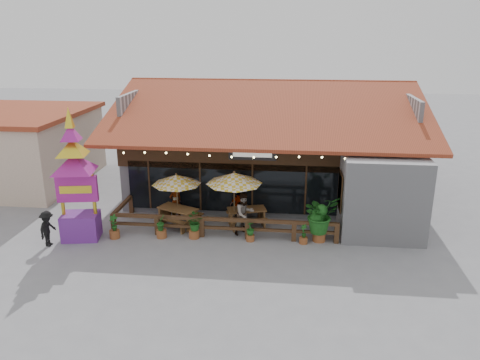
# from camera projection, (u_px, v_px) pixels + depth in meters

# --- Properties ---
(ground) EXTENTS (100.00, 100.00, 0.00)m
(ground) POSITION_uv_depth(u_px,v_px,m) (260.00, 234.00, 20.76)
(ground) COLOR gray
(ground) RESTS_ON ground
(restaurant_building) EXTENTS (15.50, 14.73, 6.09)m
(restaurant_building) POSITION_uv_depth(u_px,v_px,m) (273.00, 150.00, 26.30)
(restaurant_building) COLOR #B8B8BD
(restaurant_building) RESTS_ON ground
(patio_railing) EXTENTS (10.00, 2.60, 0.92)m
(patio_railing) POSITION_uv_depth(u_px,v_px,m) (208.00, 222.00, 20.55)
(patio_railing) COLOR #4D341B
(patio_railing) RESTS_ON ground
(neighbor_building) EXTENTS (8.40, 8.40, 4.22)m
(neighbor_building) POSITION_uv_depth(u_px,v_px,m) (12.00, 147.00, 27.34)
(neighbor_building) COLOR beige
(neighbor_building) RESTS_ON ground
(umbrella_left) EXTENTS (2.85, 2.85, 2.42)m
(umbrella_left) POSITION_uv_depth(u_px,v_px,m) (176.00, 180.00, 21.41)
(umbrella_left) COLOR brown
(umbrella_left) RESTS_ON ground
(umbrella_right) EXTENTS (2.97, 2.97, 2.71)m
(umbrella_right) POSITION_uv_depth(u_px,v_px,m) (234.00, 178.00, 20.78)
(umbrella_right) COLOR brown
(umbrella_right) RESTS_ON ground
(picnic_table_left) EXTENTS (2.30, 2.17, 0.87)m
(picnic_table_left) POSITION_uv_depth(u_px,v_px,m) (178.00, 214.00, 21.53)
(picnic_table_left) COLOR brown
(picnic_table_left) RESTS_ON ground
(picnic_table_right) EXTENTS (2.07, 1.91, 0.83)m
(picnic_table_right) POSITION_uv_depth(u_px,v_px,m) (247.00, 214.00, 21.53)
(picnic_table_right) COLOR brown
(picnic_table_right) RESTS_ON ground
(thai_sign_tower) EXTENTS (2.64, 2.64, 6.17)m
(thai_sign_tower) POSITION_uv_depth(u_px,v_px,m) (74.00, 166.00, 19.39)
(thai_sign_tower) COLOR #6C2790
(thai_sign_tower) RESTS_ON ground
(tropical_plant) EXTENTS (1.93, 1.85, 2.07)m
(tropical_plant) POSITION_uv_depth(u_px,v_px,m) (320.00, 215.00, 19.76)
(tropical_plant) COLOR brown
(tropical_plant) RESTS_ON ground
(diner_a) EXTENTS (0.75, 0.75, 1.75)m
(diner_a) POSITION_uv_depth(u_px,v_px,m) (176.00, 201.00, 22.25)
(diner_a) COLOR #3A2212
(diner_a) RESTS_ON ground
(diner_b) EXTENTS (1.19, 1.15, 1.93)m
(diner_b) POSITION_uv_depth(u_px,v_px,m) (244.00, 214.00, 20.52)
(diner_b) COLOR #3A2212
(diner_b) RESTS_ON ground
(diner_c) EXTENTS (0.88, 0.40, 1.47)m
(diner_c) POSITION_uv_depth(u_px,v_px,m) (239.00, 206.00, 22.11)
(diner_c) COLOR #3A2212
(diner_c) RESTS_ON ground
(pedestrian) EXTENTS (0.63, 1.02, 1.54)m
(pedestrian) POSITION_uv_depth(u_px,v_px,m) (48.00, 229.00, 19.47)
(pedestrian) COLOR black
(pedestrian) RESTS_ON ground
(planter_a) EXTENTS (0.44, 0.44, 1.08)m
(planter_a) POSITION_uv_depth(u_px,v_px,m) (114.00, 228.00, 20.27)
(planter_a) COLOR brown
(planter_a) RESTS_ON ground
(planter_b) EXTENTS (0.47, 0.51, 1.09)m
(planter_b) POSITION_uv_depth(u_px,v_px,m) (161.00, 227.00, 20.30)
(planter_b) COLOR brown
(planter_b) RESTS_ON ground
(planter_c) EXTENTS (0.88, 0.85, 1.12)m
(planter_c) POSITION_uv_depth(u_px,v_px,m) (194.00, 225.00, 20.22)
(planter_c) COLOR brown
(planter_c) RESTS_ON ground
(planter_d) EXTENTS (0.44, 0.44, 0.88)m
(planter_d) POSITION_uv_depth(u_px,v_px,m) (250.00, 232.00, 19.99)
(planter_d) COLOR brown
(planter_d) RESTS_ON ground
(planter_e) EXTENTS (0.36, 0.37, 0.87)m
(planter_e) POSITION_uv_depth(u_px,v_px,m) (304.00, 235.00, 19.77)
(planter_e) COLOR brown
(planter_e) RESTS_ON ground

